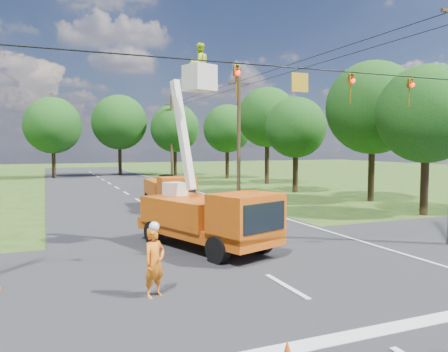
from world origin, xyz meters
name	(u,v)px	position (x,y,z in m)	size (l,w,h in m)	color
ground	(139,201)	(0.00, 20.00, 0.00)	(140.00, 140.00, 0.00)	#1F4414
road_main	(139,201)	(0.00, 20.00, 0.00)	(12.00, 100.00, 0.06)	black
road_cross	(254,269)	(0.00, 2.00, 0.00)	(56.00, 10.00, 0.07)	black
stop_bar	(367,335)	(0.00, -3.20, 0.00)	(9.00, 0.45, 0.02)	silver
edge_line	(214,197)	(5.60, 20.00, 0.00)	(0.12, 90.00, 0.02)	silver
bucket_truck	(208,207)	(-0.44, 4.92, 1.60)	(4.07, 6.37, 7.61)	#C7500E
second_truck	(170,191)	(1.01, 15.59, 1.07)	(2.31, 5.55, 2.05)	#C7500E
ground_worker	(155,263)	(-3.47, 0.63, 0.90)	(0.65, 0.43, 1.79)	orange
distant_car	(167,182)	(3.74, 26.38, 0.73)	(1.72, 4.28, 1.46)	black
traffic_cone_2	(208,230)	(0.23, 6.78, 0.36)	(0.38, 0.38, 0.71)	#DA400B
traffic_cone_3	(219,217)	(1.89, 9.62, 0.36)	(0.38, 0.38, 0.71)	#DA400B
traffic_cone_6	(219,200)	(4.34, 15.76, 0.36)	(0.38, 0.38, 0.71)	#DA400B
pole_right_mid	(239,130)	(8.50, 22.00, 5.11)	(1.80, 0.30, 10.00)	#4C3823
pole_right_far	(172,135)	(8.50, 42.00, 5.11)	(1.80, 0.30, 10.00)	#4C3823
signal_span	(316,83)	(2.23, 1.99, 5.88)	(18.00, 0.29, 1.07)	black
tree_right_a	(427,114)	(13.50, 8.00, 5.56)	(5.40, 5.40, 8.28)	#382616
tree_right_b	(373,108)	(15.00, 14.00, 6.43)	(6.40, 6.40, 9.65)	#382616
tree_right_c	(296,128)	(13.20, 21.00, 5.31)	(5.00, 5.00, 7.83)	#382616
tree_right_d	(267,117)	(14.80, 29.00, 6.68)	(6.00, 6.00, 9.70)	#382616
tree_right_e	(227,129)	(13.80, 37.00, 5.81)	(5.60, 5.60, 8.63)	#382616
tree_far_a	(53,126)	(-5.00, 45.00, 6.19)	(6.60, 6.60, 9.50)	#382616
tree_far_b	(119,122)	(3.00, 47.00, 6.81)	(7.00, 7.00, 10.32)	#382616
tree_far_c	(175,128)	(9.50, 44.00, 6.06)	(6.20, 6.20, 9.18)	#382616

